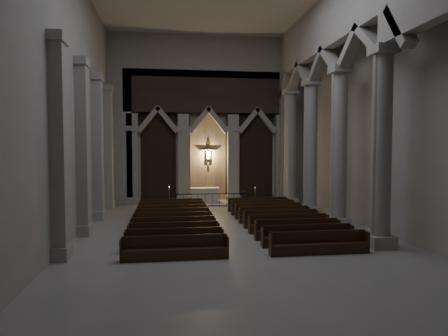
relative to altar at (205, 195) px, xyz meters
name	(u,v)px	position (x,y,z in m)	size (l,w,h in m)	color
room	(235,65)	(0.37, -10.58, 6.94)	(24.00, 24.10, 12.00)	gray
sanctuary_wall	(208,111)	(0.37, 0.96, 5.95)	(14.00, 0.77, 12.00)	#98958E
right_arcade	(342,69)	(5.87, -9.25, 7.16)	(1.00, 24.00, 12.00)	#98958E
left_pilasters	(91,150)	(-6.38, -7.08, 3.25)	(0.60, 13.00, 8.03)	#98958E
sanctuary_step	(210,203)	(0.37, 0.02, -0.59)	(8.50, 2.60, 0.15)	#98958E
altar	(205,195)	(0.00, 0.00, 0.00)	(2.01, 0.80, 1.02)	beige
altar_rail	(212,198)	(0.37, -1.56, -0.02)	(4.91, 0.09, 0.96)	black
candle_stand_left	(169,202)	(-2.49, -1.44, -0.27)	(0.24, 0.24, 1.43)	#B87938
candle_stand_right	(255,201)	(3.29, -1.55, -0.31)	(0.22, 0.22, 1.31)	#B87938
pews	(228,223)	(0.37, -8.57, -0.38)	(9.24, 10.68, 0.86)	black
worshipper	(244,200)	(2.27, -2.85, -0.06)	(0.44, 0.29, 1.21)	black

